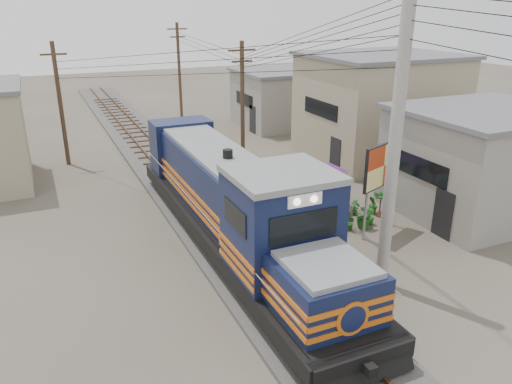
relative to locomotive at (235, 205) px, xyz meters
name	(u,v)px	position (x,y,z in m)	size (l,w,h in m)	color
ground	(282,300)	(0.00, -4.03, -1.81)	(120.00, 120.00, 0.00)	#473F35
ballast	(190,195)	(0.00, 5.97, -1.73)	(3.60, 70.00, 0.16)	#595651
track	(190,192)	(0.00, 5.97, -1.55)	(1.15, 70.00, 0.12)	#51331E
locomotive	(235,205)	(0.00, 0.00, 0.00)	(3.10, 16.89, 4.19)	black
utility_pole_main	(395,141)	(3.50, -4.53, 3.19)	(0.40, 0.40, 10.00)	#9E9B93
wooden_pole_mid	(242,101)	(4.50, 9.97, 1.87)	(1.60, 0.24, 7.00)	#4C3826
wooden_pole_far	(179,69)	(4.80, 23.97, 2.12)	(1.60, 0.24, 7.50)	#4C3826
wooden_pole_left	(60,102)	(-5.00, 13.97, 1.87)	(1.60, 0.24, 7.00)	#4C3826
power_lines	(189,38)	(-0.14, 4.47, 5.75)	(9.65, 19.00, 3.30)	black
shophouse_front	(483,161)	(11.50, -1.03, 0.55)	(7.35, 6.30, 4.70)	gray
shophouse_mid	(378,106)	(12.50, 7.97, 1.30)	(8.40, 7.35, 6.20)	gray
shophouse_back	(281,98)	(11.00, 17.97, 0.30)	(6.30, 6.30, 4.20)	gray
billboard	(383,167)	(5.91, -1.09, 1.01)	(2.34, 1.03, 3.82)	#99999E
market_umbrella	(327,167)	(5.38, 2.10, 0.13)	(2.37, 2.37, 2.21)	black
vendor	(331,192)	(5.48, 1.87, -1.00)	(0.59, 0.39, 1.61)	black
plant_nursery	(351,213)	(5.37, 0.06, -1.31)	(3.21, 2.42, 1.10)	#1A4E16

